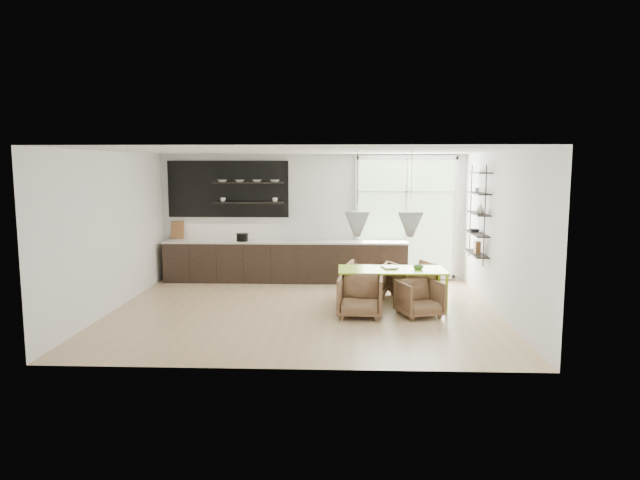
{
  "coord_description": "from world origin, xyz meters",
  "views": [
    {
      "loc": [
        0.71,
        -10.14,
        2.65
      ],
      "look_at": [
        0.27,
        0.6,
        1.23
      ],
      "focal_mm": 32.0,
      "sensor_mm": 36.0,
      "label": 1
    }
  ],
  "objects_px": {
    "armchair_front_right": "(419,298)",
    "dining_table": "(392,272)",
    "armchair_back_left": "(367,280)",
    "armchair_front_left": "(360,296)",
    "wire_stool": "(345,291)",
    "armchair_back_right": "(413,280)"
  },
  "relations": [
    {
      "from": "armchair_back_right",
      "to": "wire_stool",
      "type": "xyz_separation_m",
      "value": [
        -1.36,
        -0.66,
        -0.09
      ]
    },
    {
      "from": "wire_stool",
      "to": "armchair_front_right",
      "type": "bearing_deg",
      "value": -31.36
    },
    {
      "from": "armchair_back_left",
      "to": "armchair_front_left",
      "type": "bearing_deg",
      "value": 94.83
    },
    {
      "from": "dining_table",
      "to": "armchair_back_right",
      "type": "relative_size",
      "value": 2.49
    },
    {
      "from": "armchair_back_left",
      "to": "armchair_front_left",
      "type": "xyz_separation_m",
      "value": [
        -0.18,
        -1.47,
        -0.0
      ]
    },
    {
      "from": "dining_table",
      "to": "armchair_front_left",
      "type": "distance_m",
      "value": 0.97
    },
    {
      "from": "dining_table",
      "to": "armchair_back_left",
      "type": "height_order",
      "value": "armchair_back_left"
    },
    {
      "from": "armchair_front_left",
      "to": "armchair_front_right",
      "type": "relative_size",
      "value": 1.13
    },
    {
      "from": "dining_table",
      "to": "armchair_front_left",
      "type": "relative_size",
      "value": 2.5
    },
    {
      "from": "dining_table",
      "to": "wire_stool",
      "type": "height_order",
      "value": "dining_table"
    },
    {
      "from": "dining_table",
      "to": "armchair_front_right",
      "type": "bearing_deg",
      "value": -55.88
    },
    {
      "from": "dining_table",
      "to": "armchair_front_left",
      "type": "height_order",
      "value": "dining_table"
    },
    {
      "from": "armchair_back_right",
      "to": "wire_stool",
      "type": "bearing_deg",
      "value": 3.86
    },
    {
      "from": "armchair_back_left",
      "to": "armchair_front_right",
      "type": "height_order",
      "value": "armchair_back_left"
    },
    {
      "from": "armchair_front_right",
      "to": "armchair_front_left",
      "type": "bearing_deg",
      "value": 162.92
    },
    {
      "from": "armchair_front_right",
      "to": "wire_stool",
      "type": "distance_m",
      "value": 1.53
    },
    {
      "from": "dining_table",
      "to": "wire_stool",
      "type": "distance_m",
      "value": 0.97
    },
    {
      "from": "armchair_back_left",
      "to": "armchair_back_right",
      "type": "relative_size",
      "value": 1.0
    },
    {
      "from": "armchair_back_left",
      "to": "wire_stool",
      "type": "xyz_separation_m",
      "value": [
        -0.44,
        -0.62,
        -0.09
      ]
    },
    {
      "from": "armchair_front_right",
      "to": "dining_table",
      "type": "bearing_deg",
      "value": 104.49
    },
    {
      "from": "dining_table",
      "to": "armchair_front_right",
      "type": "xyz_separation_m",
      "value": [
        0.44,
        -0.64,
        -0.36
      ]
    },
    {
      "from": "armchair_back_left",
      "to": "armchair_back_right",
      "type": "height_order",
      "value": "same"
    }
  ]
}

